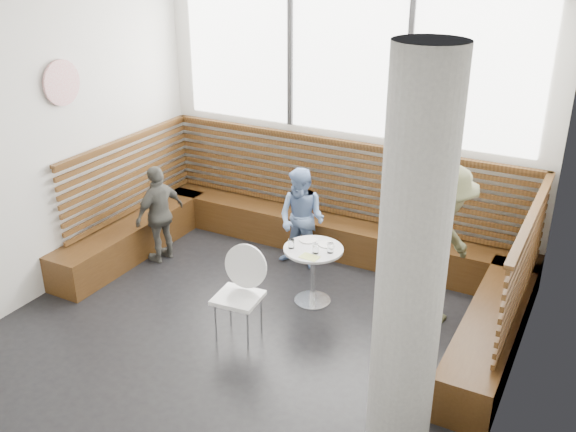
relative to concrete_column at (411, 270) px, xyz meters
The scene contains 15 objects.
room 1.95m from the concrete_column, 161.90° to the left, with size 5.00×5.00×3.20m.
booth 3.24m from the concrete_column, 127.94° to the left, with size 5.00×2.50×1.44m.
concrete_column is the anchor object (origin of this frame).
wall_art 4.48m from the concrete_column, 166.94° to the left, with size 0.50×0.50×0.03m, color white.
cafe_table 2.52m from the concrete_column, 133.64° to the left, with size 0.65×0.65×0.67m.
cafe_chair 2.29m from the concrete_column, 159.13° to the left, with size 0.46×0.45×0.96m.
adult_man 1.99m from the concrete_column, 97.53° to the left, with size 1.14×0.66×1.77m, color #585B3C.
child_back 3.25m from the concrete_column, 131.40° to the left, with size 0.61×0.48×1.26m, color #7291C6.
child_left 4.15m from the concrete_column, 155.62° to the left, with size 0.73×0.30×1.24m, color #53524B.
plate_near 2.62m from the concrete_column, 133.67° to the left, with size 0.20×0.20×0.01m, color white.
plate_far 2.47m from the concrete_column, 129.61° to the left, with size 0.18×0.18×0.01m, color white.
glass_left 2.49m from the concrete_column, 139.29° to the left, with size 0.07×0.07×0.10m, color white.
glass_mid 2.31m from the concrete_column, 134.04° to the left, with size 0.07×0.07×0.11m, color white.
glass_right 2.28m from the concrete_column, 129.76° to the left, with size 0.07×0.07×0.11m, color white.
menu_card 2.26m from the concrete_column, 136.48° to the left, with size 0.20×0.14×0.00m, color #A5C64C.
Camera 1 is at (2.96, -4.55, 3.81)m, focal length 40.00 mm.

